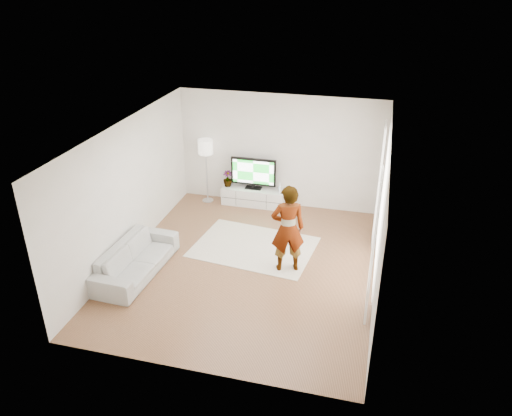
% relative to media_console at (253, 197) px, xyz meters
% --- Properties ---
extents(floor, '(6.00, 6.00, 0.00)m').
position_rel_media_console_xyz_m(floor, '(0.61, -2.76, -0.22)').
color(floor, '#9C6846').
rests_on(floor, ground).
extents(ceiling, '(6.00, 6.00, 0.00)m').
position_rel_media_console_xyz_m(ceiling, '(0.61, -2.76, 2.58)').
color(ceiling, white).
rests_on(ceiling, wall_back).
extents(wall_left, '(0.02, 6.00, 2.80)m').
position_rel_media_console_xyz_m(wall_left, '(-1.89, -2.76, 1.18)').
color(wall_left, white).
rests_on(wall_left, floor).
extents(wall_right, '(0.02, 6.00, 2.80)m').
position_rel_media_console_xyz_m(wall_right, '(3.11, -2.76, 1.18)').
color(wall_right, white).
rests_on(wall_right, floor).
extents(wall_back, '(5.00, 0.02, 2.80)m').
position_rel_media_console_xyz_m(wall_back, '(0.61, 0.24, 1.18)').
color(wall_back, white).
rests_on(wall_back, floor).
extents(wall_front, '(5.00, 0.02, 2.80)m').
position_rel_media_console_xyz_m(wall_front, '(0.61, -5.76, 1.18)').
color(wall_front, white).
rests_on(wall_front, floor).
extents(window, '(0.01, 2.60, 2.50)m').
position_rel_media_console_xyz_m(window, '(3.09, -2.46, 1.23)').
color(window, white).
rests_on(window, wall_right).
extents(curtain_near, '(0.04, 0.70, 2.60)m').
position_rel_media_console_xyz_m(curtain_near, '(3.01, -3.76, 1.13)').
color(curtain_near, white).
rests_on(curtain_near, floor).
extents(curtain_far, '(0.04, 0.70, 2.60)m').
position_rel_media_console_xyz_m(curtain_far, '(3.01, -1.16, 1.13)').
color(curtain_far, white).
rests_on(curtain_far, floor).
extents(media_console, '(1.56, 0.44, 0.44)m').
position_rel_media_console_xyz_m(media_console, '(0.00, 0.00, 0.00)').
color(media_console, white).
rests_on(media_console, floor).
extents(television, '(1.13, 0.22, 0.79)m').
position_rel_media_console_xyz_m(television, '(0.00, 0.03, 0.65)').
color(television, black).
rests_on(television, media_console).
extents(game_console, '(0.07, 0.17, 0.22)m').
position_rel_media_console_xyz_m(game_console, '(0.68, -0.00, 0.33)').
color(game_console, white).
rests_on(game_console, media_console).
extents(potted_plant, '(0.25, 0.25, 0.41)m').
position_rel_media_console_xyz_m(potted_plant, '(-0.66, 0.00, 0.42)').
color(potted_plant, '#3F7238').
rests_on(potted_plant, media_console).
extents(rug, '(2.69, 2.07, 0.01)m').
position_rel_media_console_xyz_m(rug, '(0.55, -2.03, -0.21)').
color(rug, silver).
rests_on(rug, floor).
extents(player, '(0.76, 0.63, 1.80)m').
position_rel_media_console_xyz_m(player, '(1.40, -2.69, 0.69)').
color(player, '#334772').
rests_on(player, rug).
extents(sofa, '(0.93, 2.16, 0.62)m').
position_rel_media_console_xyz_m(sofa, '(-1.43, -3.55, 0.09)').
color(sofa, beige).
rests_on(sofa, floor).
extents(floor_lamp, '(0.36, 0.36, 1.63)m').
position_rel_media_console_xyz_m(floor_lamp, '(-1.19, -0.06, 1.16)').
color(floor_lamp, silver).
rests_on(floor_lamp, floor).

